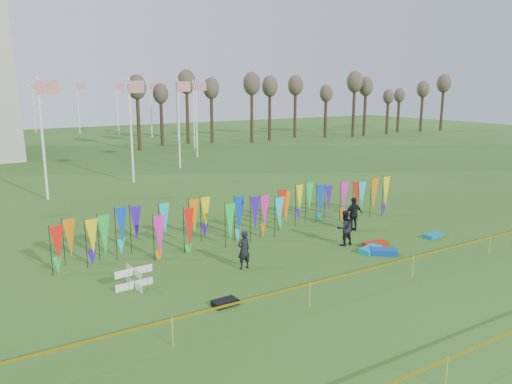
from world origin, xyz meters
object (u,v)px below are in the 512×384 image
kite_bag_turquoise (370,250)px  kite_bag_blue (383,252)px  person_mid (344,228)px  kite_bag_teal (433,236)px  person_left (244,250)px  person_right (354,214)px  kite_bag_red (375,244)px  kite_bag_black (225,303)px  box_kite (134,278)px

kite_bag_turquoise → kite_bag_blue: 0.59m
person_mid → kite_bag_teal: person_mid is taller
person_left → person_mid: bearing=179.0°
person_right → kite_bag_blue: person_right is taller
person_right → person_mid: bearing=43.0°
kite_bag_red → kite_bag_black: 9.25m
box_kite → kite_bag_red: bearing=-5.6°
kite_bag_black → box_kite: bearing=125.6°
kite_bag_red → kite_bag_teal: bearing=-7.9°
person_right → kite_bag_red: 2.78m
kite_bag_blue → kite_bag_red: (0.51, 1.00, -0.02)m
person_mid → kite_bag_blue: (0.61, -1.94, -0.71)m
person_left → kite_bag_teal: 10.31m
box_kite → person_left: bearing=-4.4°
person_mid → kite_bag_black: (-7.93, -2.89, -0.74)m
person_right → kite_bag_teal: size_ratio=1.76×
box_kite → kite_bag_turquoise: (10.44, -1.58, -0.30)m
kite_bag_blue → kite_bag_red: kite_bag_blue is taller
box_kite → kite_bag_blue: 10.93m
kite_bag_turquoise → kite_bag_blue: (0.28, -0.53, 0.01)m
person_mid → kite_bag_red: bearing=144.0°
person_mid → kite_bag_black: 8.47m
kite_bag_teal → kite_bag_blue: bearing=-172.7°
kite_bag_blue → kite_bag_black: (-8.54, -0.94, -0.03)m
person_mid → kite_bag_blue: size_ratio=1.41×
person_left → kite_bag_turquoise: 6.09m
person_mid → person_right: size_ratio=0.95×
person_left → person_mid: 5.60m
person_mid → person_right: person_right is taller
person_left → kite_bag_blue: size_ratio=1.35×
box_kite → kite_bag_blue: bearing=-11.1°
person_left → kite_bag_blue: bearing=161.2°
person_mid → kite_bag_blue: person_mid is taller
kite_bag_blue → box_kite: bearing=168.9°
kite_bag_teal → kite_bag_red: bearing=172.1°
kite_bag_blue → person_left: bearing=164.1°
kite_bag_blue → kite_bag_black: bearing=-173.7°
box_kite → person_left: size_ratio=0.51×
kite_bag_red → kite_bag_black: size_ratio=1.38×
kite_bag_teal → kite_bag_turquoise: bearing=179.8°
kite_bag_blue → person_right: bearing=68.1°
person_left → person_right: 7.81m
person_mid → kite_bag_blue: bearing=111.7°
kite_bag_teal → person_right: bearing=130.8°
person_left → kite_bag_red: bearing=170.6°
person_mid → box_kite: bearing=3.4°
person_left → kite_bag_teal: bearing=170.1°
person_mid → kite_bag_black: bearing=24.3°
kite_bag_red → person_mid: bearing=139.7°
kite_bag_turquoise → kite_bag_blue: kite_bag_blue is taller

